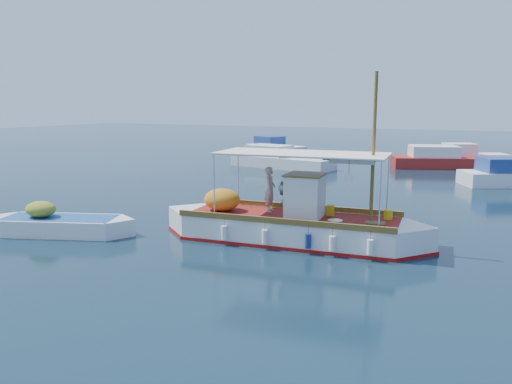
% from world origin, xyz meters
% --- Properties ---
extents(ground, '(160.00, 160.00, 0.00)m').
position_xyz_m(ground, '(0.00, 0.00, 0.00)').
color(ground, black).
rests_on(ground, ground).
extents(fishing_caique, '(9.46, 3.17, 5.79)m').
position_xyz_m(fishing_caique, '(-0.51, 0.44, 0.51)').
color(fishing_caique, white).
rests_on(fishing_caique, ground).
extents(dinghy, '(5.24, 2.83, 1.36)m').
position_xyz_m(dinghy, '(-8.29, -2.37, 0.28)').
color(dinghy, white).
rests_on(dinghy, ground).
extents(bg_boat_nw, '(8.10, 3.85, 1.80)m').
position_xyz_m(bg_boat_nw, '(-8.67, 18.64, 0.49)').
color(bg_boat_nw, silver).
rests_on(bg_boat_nw, ground).
extents(bg_boat_n, '(8.74, 5.37, 1.80)m').
position_xyz_m(bg_boat_n, '(2.45, 23.82, 0.49)').
color(bg_boat_n, maroon).
rests_on(bg_boat_n, ground).
extents(bg_boat_far_w, '(6.38, 4.54, 1.80)m').
position_xyz_m(bg_boat_far_w, '(-13.15, 27.96, 0.49)').
color(bg_boat_far_w, silver).
rests_on(bg_boat_far_w, ground).
extents(bg_boat_far_n, '(5.92, 4.14, 1.80)m').
position_xyz_m(bg_boat_far_n, '(3.66, 26.88, 0.49)').
color(bg_boat_far_n, silver).
rests_on(bg_boat_far_n, ground).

